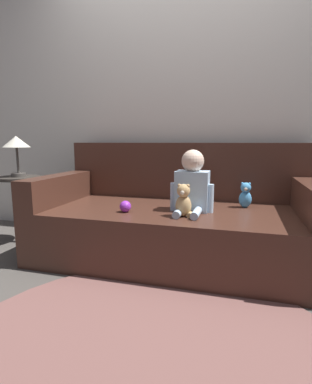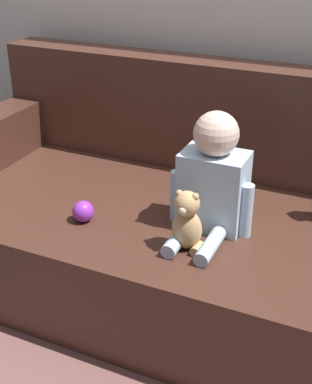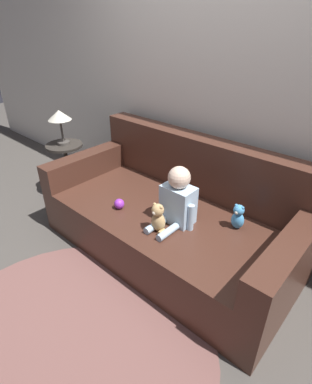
# 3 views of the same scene
# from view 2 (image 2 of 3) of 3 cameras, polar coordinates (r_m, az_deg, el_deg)

# --- Properties ---
(ground_plane) EXTENTS (12.00, 12.00, 0.00)m
(ground_plane) POSITION_cam_2_polar(r_m,az_deg,el_deg) (2.26, 2.43, -10.36)
(ground_plane) COLOR #4C4742
(couch) EXTENTS (1.99, 0.98, 0.86)m
(couch) POSITION_cam_2_polar(r_m,az_deg,el_deg) (2.15, 3.27, -3.25)
(couch) COLOR #47281E
(couch) RESTS_ON ground_plane
(person_baby) EXTENTS (0.30, 0.35, 0.43)m
(person_baby) POSITION_cam_2_polar(r_m,az_deg,el_deg) (1.85, 6.05, 1.20)
(person_baby) COLOR silver
(person_baby) RESTS_ON couch
(teddy_bear_brown) EXTENTS (0.13, 0.10, 0.21)m
(teddy_bear_brown) POSITION_cam_2_polar(r_m,az_deg,el_deg) (1.75, 3.29, -3.22)
(teddy_bear_brown) COLOR tan
(teddy_bear_brown) RESTS_ON couch
(toy_ball) EXTENTS (0.08, 0.08, 0.08)m
(toy_ball) POSITION_cam_2_polar(r_m,az_deg,el_deg) (1.95, -7.79, -2.06)
(toy_ball) COLOR purple
(toy_ball) RESTS_ON couch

